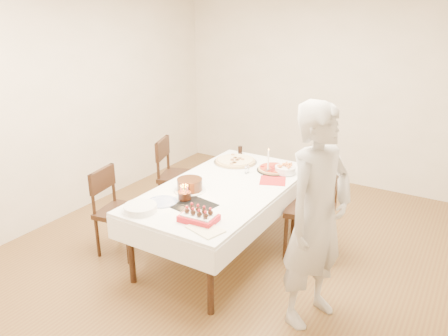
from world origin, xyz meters
The scene contains 23 objects.
floor centered at (0.00, 0.00, 0.00)m, with size 5.00×5.00×0.00m, color brown.
wall_back centered at (0.00, 2.50, 1.35)m, with size 4.50×0.04×2.70m, color beige.
wall_front centered at (0.00, -2.50, 1.35)m, with size 4.50×0.04×2.70m, color beige.
wall_left centered at (-2.25, 0.00, 1.35)m, with size 0.04×5.00×2.70m, color beige.
dining_table centered at (-0.10, -0.12, 0.38)m, with size 1.14×2.14×0.75m, color white.
chair_right_savory centered at (0.69, 0.30, 0.52)m, with size 0.53×0.53×1.03m, color black, non-canonical shape.
chair_left_savory centered at (-1.07, 0.41, 0.48)m, with size 0.49×0.49×0.96m, color black, non-canonical shape.
chair_left_dessert centered at (-1.01, -0.68, 0.46)m, with size 0.47×0.47×0.92m, color black, non-canonical shape.
person centered at (1.06, -0.63, 0.92)m, with size 0.67×0.44×1.84m, color beige.
pizza_white centered at (-0.36, 0.56, 0.77)m, with size 0.51×0.51×0.04m, color beige.
pizza_pepperoni centered at (0.14, 0.55, 0.77)m, with size 0.38×0.38×0.04m, color red.
red_placemat centered at (0.26, 0.27, 0.75)m, with size 0.27×0.27×0.01m, color #B21E1E.
pasta_bowl centered at (0.28, 0.54, 0.79)m, with size 0.23×0.23×0.07m, color white.
taper_candle centered at (0.13, 0.43, 0.90)m, with size 0.06×0.06×0.30m, color white.
shaker_pair centered at (-0.08, 0.31, 0.79)m, with size 0.08×0.08×0.09m, color white, non-canonical shape.
cola_glass centered at (-0.47, 0.87, 0.80)m, with size 0.05×0.05×0.10m, color black.
layer_cake centered at (-0.33, -0.39, 0.81)m, with size 0.32×0.32×0.13m, color #371C0D.
cake_board centered at (-0.09, -0.67, 0.75)m, with size 0.34×0.34×0.01m, color black.
birthday_cake centered at (-0.24, -0.60, 0.83)m, with size 0.12×0.12×0.14m, color #3B1E10.
strawberry_box centered at (0.12, -0.89, 0.79)m, with size 0.32×0.21×0.08m, color #A9131C, non-canonical shape.
box_lid centered at (0.25, -0.99, 0.75)m, with size 0.30×0.20×0.02m, color beige.
plate_stack centered at (-0.44, -1.00, 0.78)m, with size 0.30×0.30×0.06m, color white.
china_plate centered at (-0.39, -0.75, 0.76)m, with size 0.28×0.28×0.01m, color white.
Camera 1 is at (2.03, -3.62, 2.47)m, focal length 35.00 mm.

